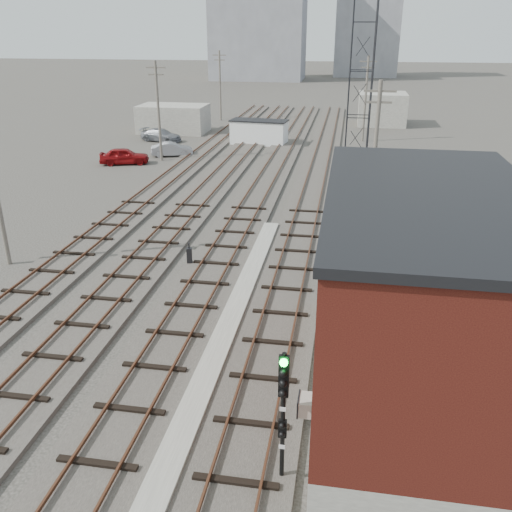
% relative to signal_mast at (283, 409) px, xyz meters
% --- Properties ---
extents(ground, '(320.00, 320.00, 0.00)m').
position_rel_signal_mast_xyz_m(ground, '(-3.70, 52.53, -2.45)').
color(ground, '#282621').
rests_on(ground, ground).
extents(track_right, '(3.20, 90.00, 0.39)m').
position_rel_signal_mast_xyz_m(track_right, '(-1.20, 31.53, -2.34)').
color(track_right, '#332D28').
rests_on(track_right, ground).
extents(track_mid_right, '(3.20, 90.00, 0.39)m').
position_rel_signal_mast_xyz_m(track_mid_right, '(-5.20, 31.53, -2.34)').
color(track_mid_right, '#332D28').
rests_on(track_mid_right, ground).
extents(track_mid_left, '(3.20, 90.00, 0.39)m').
position_rel_signal_mast_xyz_m(track_mid_left, '(-9.20, 31.53, -2.34)').
color(track_mid_left, '#332D28').
rests_on(track_mid_left, ground).
extents(track_left, '(3.20, 90.00, 0.39)m').
position_rel_signal_mast_xyz_m(track_left, '(-13.20, 31.53, -2.34)').
color(track_left, '#332D28').
rests_on(track_left, ground).
extents(platform_curb, '(0.90, 28.00, 0.26)m').
position_rel_signal_mast_xyz_m(platform_curb, '(-3.20, 6.53, -2.32)').
color(platform_curb, gray).
rests_on(platform_curb, ground).
extents(brick_building, '(6.54, 12.20, 7.22)m').
position_rel_signal_mast_xyz_m(brick_building, '(3.80, 4.53, 1.18)').
color(brick_building, gray).
rests_on(brick_building, ground).
extents(lattice_tower, '(1.60, 1.60, 15.00)m').
position_rel_signal_mast_xyz_m(lattice_tower, '(1.80, 27.53, 5.05)').
color(lattice_tower, black).
rests_on(lattice_tower, ground).
extents(utility_pole_left_b, '(1.80, 0.24, 9.00)m').
position_rel_signal_mast_xyz_m(utility_pole_left_b, '(-16.20, 37.53, 2.35)').
color(utility_pole_left_b, '#595147').
rests_on(utility_pole_left_b, ground).
extents(utility_pole_left_c, '(1.80, 0.24, 9.00)m').
position_rel_signal_mast_xyz_m(utility_pole_left_c, '(-16.20, 62.53, 2.35)').
color(utility_pole_left_c, '#595147').
rests_on(utility_pole_left_c, ground).
extents(utility_pole_right_a, '(1.80, 0.24, 9.00)m').
position_rel_signal_mast_xyz_m(utility_pole_right_a, '(2.80, 20.53, 2.35)').
color(utility_pole_right_a, '#595147').
rests_on(utility_pole_right_a, ground).
extents(utility_pole_right_b, '(1.80, 0.24, 9.00)m').
position_rel_signal_mast_xyz_m(utility_pole_right_b, '(2.80, 50.53, 2.35)').
color(utility_pole_right_b, '#595147').
rests_on(utility_pole_right_b, ground).
extents(apartment_left, '(22.00, 14.00, 30.00)m').
position_rel_signal_mast_xyz_m(apartment_left, '(-21.70, 127.53, 12.55)').
color(apartment_left, gray).
rests_on(apartment_left, ground).
extents(apartment_right, '(16.00, 12.00, 26.00)m').
position_rel_signal_mast_xyz_m(apartment_right, '(4.30, 142.53, 10.55)').
color(apartment_right, gray).
rests_on(apartment_right, ground).
extents(shed_left, '(8.00, 5.00, 3.20)m').
position_rel_signal_mast_xyz_m(shed_left, '(-19.70, 52.53, -0.85)').
color(shed_left, gray).
rests_on(shed_left, ground).
extents(shed_right, '(6.00, 6.00, 4.00)m').
position_rel_signal_mast_xyz_m(shed_right, '(5.30, 62.53, -0.45)').
color(shed_right, gray).
rests_on(shed_right, ground).
extents(signal_mast, '(0.40, 0.41, 4.15)m').
position_rel_signal_mast_xyz_m(signal_mast, '(0.00, 0.00, 0.00)').
color(signal_mast, gray).
rests_on(signal_mast, ground).
extents(switch_stand, '(0.33, 0.33, 1.20)m').
position_rel_signal_mast_xyz_m(switch_stand, '(-6.62, 13.87, -1.88)').
color(switch_stand, black).
rests_on(switch_stand, ground).
extents(site_trailer, '(6.36, 3.31, 2.57)m').
position_rel_signal_mast_xyz_m(site_trailer, '(-8.34, 47.02, -1.15)').
color(site_trailer, white).
rests_on(site_trailer, ground).
extents(car_red, '(4.78, 3.02, 1.52)m').
position_rel_signal_mast_xyz_m(car_red, '(-19.09, 35.51, -1.69)').
color(car_red, maroon).
rests_on(car_red, ground).
extents(car_silver, '(4.27, 2.61, 1.33)m').
position_rel_signal_mast_xyz_m(car_silver, '(-15.81, 39.56, -1.79)').
color(car_silver, '#939499').
rests_on(car_silver, ground).
extents(car_grey, '(5.05, 3.00, 1.37)m').
position_rel_signal_mast_xyz_m(car_grey, '(-19.34, 46.66, -1.76)').
color(car_grey, slate).
rests_on(car_grey, ground).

